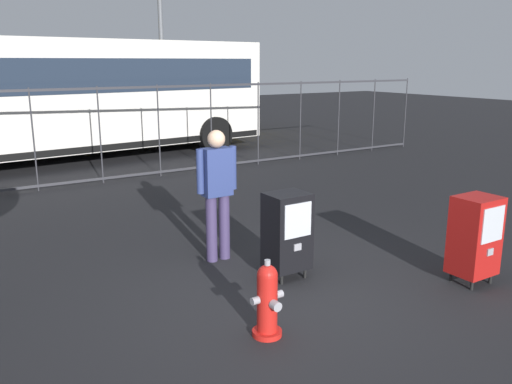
{
  "coord_description": "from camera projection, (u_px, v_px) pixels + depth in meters",
  "views": [
    {
      "loc": [
        -3.17,
        -4.22,
        2.48
      ],
      "look_at": [
        0.3,
        1.2,
        0.9
      ],
      "focal_mm": 37.43,
      "sensor_mm": 36.0,
      "label": 1
    }
  ],
  "objects": [
    {
      "name": "fence_barrier",
      "position": [
        100.0,
        135.0,
        10.92
      ],
      "size": [
        18.03,
        0.04,
        2.0
      ],
      "color": "#2D2D33",
      "rests_on": "ground_plane"
    },
    {
      "name": "bus_far",
      "position": [
        94.0,
        86.0,
        17.03
      ],
      "size": [
        10.74,
        3.85,
        3.0
      ],
      "rotation": [
        0.0,
        0.0,
        0.13
      ],
      "color": "gold",
      "rests_on": "ground_plane"
    },
    {
      "name": "street_light_near_right",
      "position": [
        160.0,
        3.0,
        15.91
      ],
      "size": [
        0.32,
        0.32,
        7.22
      ],
      "color": "#4C4F54",
      "rests_on": "ground_plane"
    },
    {
      "name": "pedestrian",
      "position": [
        217.0,
        188.0,
        6.65
      ],
      "size": [
        0.55,
        0.22,
        1.67
      ],
      "color": "#382D51",
      "rests_on": "ground_plane"
    },
    {
      "name": "fire_hydrant",
      "position": [
        267.0,
        300.0,
        4.88
      ],
      "size": [
        0.33,
        0.32,
        0.75
      ],
      "color": "red",
      "rests_on": "ground_plane"
    },
    {
      "name": "ground_plane",
      "position": [
        293.0,
        300.0,
        5.71
      ],
      "size": [
        60.0,
        60.0,
        0.0
      ],
      "primitive_type": "plane",
      "color": "black"
    },
    {
      "name": "newspaper_box_primary",
      "position": [
        475.0,
        235.0,
        6.02
      ],
      "size": [
        0.48,
        0.42,
        1.02
      ],
      "color": "black",
      "rests_on": "ground_plane"
    },
    {
      "name": "newspaper_box_secondary",
      "position": [
        287.0,
        231.0,
        6.17
      ],
      "size": [
        0.48,
        0.42,
        1.02
      ],
      "color": "black",
      "rests_on": "ground_plane"
    },
    {
      "name": "bus_near",
      "position": [
        62.0,
        93.0,
        13.21
      ],
      "size": [
        10.69,
        3.56,
        3.0
      ],
      "rotation": [
        0.0,
        0.0,
        0.09
      ],
      "color": "beige",
      "rests_on": "ground_plane"
    }
  ]
}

